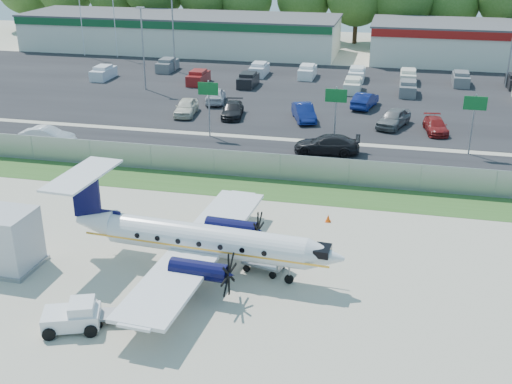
% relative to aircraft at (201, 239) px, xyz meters
% --- Properties ---
extents(ground, '(170.00, 170.00, 0.00)m').
position_rel_aircraft_xyz_m(ground, '(1.68, 0.01, -1.88)').
color(ground, '#B4AE99').
rests_on(ground, ground).
extents(grass_verge, '(170.00, 4.00, 0.02)m').
position_rel_aircraft_xyz_m(grass_verge, '(1.68, 12.01, -1.87)').
color(grass_verge, '#2D561E').
rests_on(grass_verge, ground).
extents(access_road, '(170.00, 8.00, 0.02)m').
position_rel_aircraft_xyz_m(access_road, '(1.68, 19.01, -1.86)').
color(access_road, black).
rests_on(access_road, ground).
extents(parking_lot, '(170.00, 32.00, 0.02)m').
position_rel_aircraft_xyz_m(parking_lot, '(1.68, 40.01, -1.86)').
color(parking_lot, black).
rests_on(parking_lot, ground).
extents(perimeter_fence, '(120.00, 0.06, 1.99)m').
position_rel_aircraft_xyz_m(perimeter_fence, '(1.68, 14.01, -0.87)').
color(perimeter_fence, gray).
rests_on(perimeter_fence, ground).
extents(building_west, '(46.40, 12.40, 5.24)m').
position_rel_aircraft_xyz_m(building_west, '(-22.32, 61.99, 0.75)').
color(building_west, silver).
rests_on(building_west, ground).
extents(sign_left, '(1.80, 0.26, 5.00)m').
position_rel_aircraft_xyz_m(sign_left, '(-6.32, 22.92, 1.74)').
color(sign_left, gray).
rests_on(sign_left, ground).
extents(sign_mid, '(1.80, 0.26, 5.00)m').
position_rel_aircraft_xyz_m(sign_mid, '(4.68, 22.92, 1.74)').
color(sign_mid, gray).
rests_on(sign_mid, ground).
extents(sign_right, '(1.80, 0.26, 5.00)m').
position_rel_aircraft_xyz_m(sign_right, '(15.68, 22.92, 1.74)').
color(sign_right, gray).
rests_on(sign_right, ground).
extents(flagpole_west, '(1.06, 0.12, 10.00)m').
position_rel_aircraft_xyz_m(flagpole_west, '(-34.24, 55.01, 3.77)').
color(flagpole_west, silver).
rests_on(flagpole_west, ground).
extents(flagpole_east, '(1.06, 0.12, 10.00)m').
position_rel_aircraft_xyz_m(flagpole_east, '(-29.24, 55.01, 3.77)').
color(flagpole_east, silver).
rests_on(flagpole_east, ground).
extents(light_pole_nw, '(0.90, 0.35, 9.09)m').
position_rel_aircraft_xyz_m(light_pole_nw, '(-18.32, 38.01, 3.36)').
color(light_pole_nw, gray).
rests_on(light_pole_nw, ground).
extents(light_pole_sw, '(0.90, 0.35, 9.09)m').
position_rel_aircraft_xyz_m(light_pole_sw, '(-18.32, 48.01, 3.36)').
color(light_pole_sw, gray).
rests_on(light_pole_sw, ground).
extents(light_pole_se, '(0.90, 0.35, 9.09)m').
position_rel_aircraft_xyz_m(light_pole_se, '(21.68, 48.01, 3.36)').
color(light_pole_se, gray).
rests_on(light_pole_se, ground).
extents(tree_line, '(112.00, 6.00, 14.00)m').
position_rel_aircraft_xyz_m(tree_line, '(1.68, 74.01, -1.88)').
color(tree_line, '#2C5318').
rests_on(tree_line, ground).
extents(aircraft, '(15.73, 15.50, 4.86)m').
position_rel_aircraft_xyz_m(aircraft, '(0.00, 0.00, 0.00)').
color(aircraft, silver).
rests_on(aircraft, ground).
extents(pushback_tug, '(2.94, 2.56, 1.38)m').
position_rel_aircraft_xyz_m(pushback_tug, '(-4.15, -6.48, -1.21)').
color(pushback_tug, silver).
rests_on(pushback_tug, ground).
extents(baggage_cart_near, '(1.99, 1.51, 0.93)m').
position_rel_aircraft_xyz_m(baggage_cart_near, '(-2.60, -5.58, -1.45)').
color(baggage_cart_near, gray).
rests_on(baggage_cart_near, ground).
extents(baggage_cart_far, '(2.50, 1.86, 1.17)m').
position_rel_aircraft_xyz_m(baggage_cart_far, '(3.34, 0.75, -1.33)').
color(baggage_cart_far, gray).
rests_on(baggage_cart_far, ground).
extents(service_container, '(3.03, 3.03, 3.27)m').
position_rel_aircraft_xyz_m(service_container, '(-10.25, -1.97, -0.35)').
color(service_container, '#B8B9BF').
rests_on(service_container, ground).
extents(cone_starboard_wing, '(0.35, 0.35, 0.49)m').
position_rel_aircraft_xyz_m(cone_starboard_wing, '(5.99, 7.62, -1.64)').
color(cone_starboard_wing, '#EC4907').
rests_on(cone_starboard_wing, ground).
extents(road_car_west, '(4.60, 1.63, 1.51)m').
position_rel_aircraft_xyz_m(road_car_west, '(-19.10, 17.72, -1.88)').
color(road_car_west, silver).
rests_on(road_car_west, ground).
extents(road_car_mid, '(5.43, 2.44, 1.54)m').
position_rel_aircraft_xyz_m(road_car_mid, '(4.33, 20.65, -1.88)').
color(road_car_mid, black).
rests_on(road_car_mid, ground).
extents(parked_car_a, '(2.39, 4.82, 1.58)m').
position_rel_aircraft_xyz_m(parked_car_a, '(-10.51, 29.06, -1.88)').
color(parked_car_a, beige).
rests_on(parked_car_a, ground).
extents(parked_car_b, '(2.60, 4.98, 1.38)m').
position_rel_aircraft_xyz_m(parked_car_b, '(-5.90, 29.43, -1.88)').
color(parked_car_b, black).
rests_on(parked_car_b, ground).
extents(parked_car_c, '(3.17, 5.12, 1.59)m').
position_rel_aircraft_xyz_m(parked_car_c, '(1.05, 29.70, -1.88)').
color(parked_car_c, navy).
rests_on(parked_car_c, ground).
extents(parked_car_d, '(3.52, 5.29, 1.67)m').
position_rel_aircraft_xyz_m(parked_car_d, '(9.45, 29.41, -1.88)').
color(parked_car_d, '#595B5E').
rests_on(parked_car_d, ground).
extents(parked_car_e, '(2.42, 4.63, 1.28)m').
position_rel_aircraft_xyz_m(parked_car_e, '(13.20, 28.46, -1.88)').
color(parked_car_e, maroon).
rests_on(parked_car_e, ground).
extents(parked_car_f, '(2.79, 5.06, 1.63)m').
position_rel_aircraft_xyz_m(parked_car_f, '(-8.97, 34.15, -1.88)').
color(parked_car_f, silver).
rests_on(parked_car_f, ground).
extents(parked_car_g, '(2.69, 5.03, 1.57)m').
position_rel_aircraft_xyz_m(parked_car_g, '(6.43, 35.62, -1.88)').
color(parked_car_g, navy).
rests_on(parked_car_g, ground).
extents(far_parking_rows, '(56.00, 10.00, 1.60)m').
position_rel_aircraft_xyz_m(far_parking_rows, '(1.68, 45.01, -1.88)').
color(far_parking_rows, gray).
rests_on(far_parking_rows, ground).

